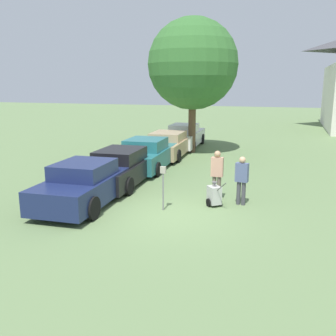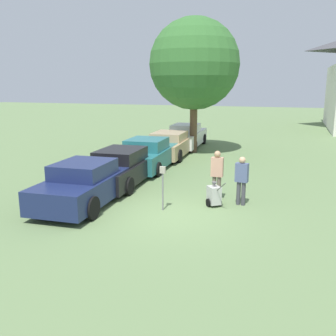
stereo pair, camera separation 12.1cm
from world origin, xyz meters
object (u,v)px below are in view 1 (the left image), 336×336
(parked_car_navy, at_px, (87,184))
(parking_meter, at_px, (163,180))
(parked_car_black, at_px, (122,167))
(equipment_cart, at_px, (214,195))
(parked_car_tan, at_px, (169,145))
(parked_car_teal, at_px, (147,155))
(person_supervisor, at_px, (242,178))
(person_worker, at_px, (217,172))
(parked_car_white, at_px, (185,136))

(parked_car_navy, bearing_deg, parking_meter, -0.63)
(parked_car_black, bearing_deg, equipment_cart, -26.14)
(parked_car_tan, bearing_deg, parked_car_teal, -93.10)
(person_supervisor, bearing_deg, parked_car_teal, -31.06)
(parked_car_navy, height_order, person_worker, person_worker)
(parked_car_teal, bearing_deg, parking_meter, -67.00)
(parked_car_navy, distance_m, equipment_cart, 4.37)
(parked_car_teal, bearing_deg, equipment_cart, -50.78)
(parked_car_black, bearing_deg, parked_car_navy, -93.11)
(person_supervisor, bearing_deg, parked_car_black, -6.40)
(parked_car_tan, height_order, person_supervisor, person_supervisor)
(parked_car_navy, bearing_deg, person_worker, 20.17)
(parked_car_navy, bearing_deg, parked_car_teal, 86.90)
(parked_car_black, relative_size, parked_car_tan, 0.99)
(parking_meter, bearing_deg, person_supervisor, 30.49)
(parked_car_tan, relative_size, equipment_cart, 5.37)
(parked_car_tan, bearing_deg, parking_meter, -76.20)
(parked_car_white, xyz_separation_m, equipment_cart, (4.23, -11.40, -0.32))
(person_supervisor, bearing_deg, person_worker, -9.77)
(parked_car_white, height_order, parking_meter, parked_car_white)
(parked_car_black, distance_m, person_worker, 4.31)
(parked_car_teal, height_order, person_worker, person_worker)
(parked_car_teal, height_order, parking_meter, parked_car_teal)
(parking_meter, relative_size, equipment_cart, 1.46)
(parking_meter, distance_m, person_worker, 2.20)
(parked_car_navy, height_order, parked_car_white, parked_car_white)
(parked_car_white, bearing_deg, equipment_cart, -72.75)
(parked_car_white, bearing_deg, parked_car_teal, -93.10)
(parked_car_black, bearing_deg, person_worker, -17.43)
(parked_car_black, bearing_deg, person_supervisor, -18.17)
(parked_car_navy, distance_m, person_supervisor, 5.28)
(parked_car_black, bearing_deg, parked_car_tan, 86.91)
(parked_car_tan, height_order, person_worker, person_worker)
(parked_car_teal, distance_m, parked_car_tan, 3.42)
(parked_car_black, relative_size, parked_car_white, 1.01)
(parked_car_navy, distance_m, parking_meter, 2.75)
(parked_car_black, height_order, person_worker, person_worker)
(parked_car_white, relative_size, equipment_cart, 5.23)
(parked_car_black, bearing_deg, parked_car_teal, 86.91)
(parked_car_teal, height_order, person_supervisor, person_supervisor)
(parked_car_teal, xyz_separation_m, person_worker, (4.16, -3.91, 0.32))
(person_supervisor, relative_size, equipment_cart, 1.67)
(parked_car_tan, bearing_deg, parked_car_black, -93.09)
(parking_meter, bearing_deg, equipment_cart, 32.12)
(parked_car_white, height_order, person_worker, person_worker)
(parked_car_teal, bearing_deg, person_supervisor, -42.82)
(person_supervisor, bearing_deg, parking_meter, 39.16)
(parked_car_teal, xyz_separation_m, equipment_cart, (4.23, -4.64, -0.30))
(parked_car_teal, height_order, parked_car_white, parked_car_white)
(parked_car_tan, distance_m, parked_car_white, 3.34)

